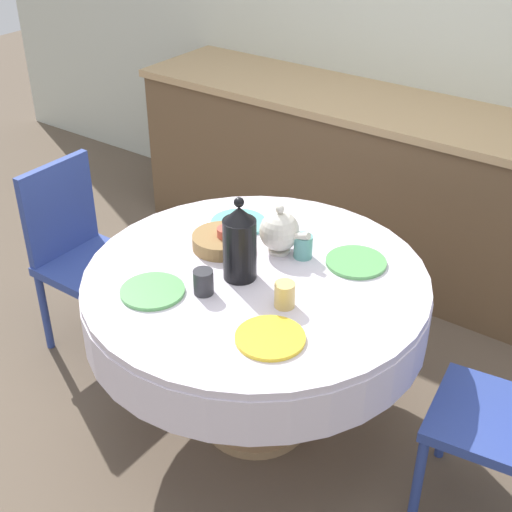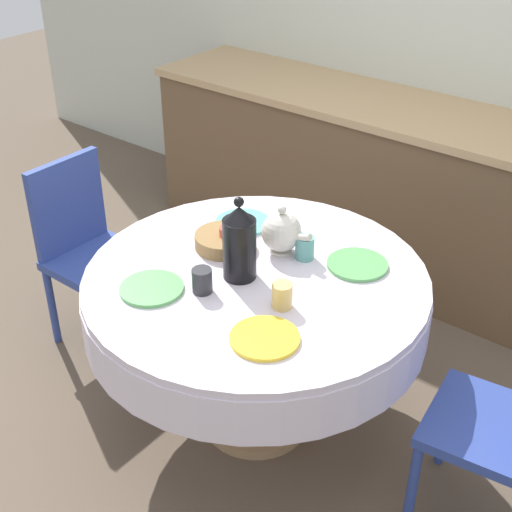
{
  "view_description": "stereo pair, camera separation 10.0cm",
  "coord_description": "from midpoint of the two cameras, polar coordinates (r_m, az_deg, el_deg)",
  "views": [
    {
      "loc": [
        1.27,
        -1.77,
        2.16
      ],
      "look_at": [
        0.0,
        0.0,
        0.81
      ],
      "focal_mm": 50.0,
      "sensor_mm": 36.0,
      "label": 1
    },
    {
      "loc": [
        1.35,
        -1.71,
        2.16
      ],
      "look_at": [
        0.0,
        0.0,
        0.81
      ],
      "focal_mm": 50.0,
      "sensor_mm": 36.0,
      "label": 2
    }
  ],
  "objects": [
    {
      "name": "cup_near_right",
      "position": [
        2.42,
        1.12,
        -3.13
      ],
      "size": [
        0.07,
        0.07,
        0.09
      ],
      "primitive_type": "cylinder",
      "color": "#DBB766",
      "rests_on": "dining_table"
    },
    {
      "name": "chair_right",
      "position": [
        3.32,
        -14.71,
        0.54
      ],
      "size": [
        0.4,
        0.4,
        0.88
      ],
      "rotation": [
        0.0,
        0.0,
        -1.57
      ],
      "color": "#2D428E",
      "rests_on": "ground_plane"
    },
    {
      "name": "coffee_carafe",
      "position": [
        2.52,
        -2.46,
        1.0
      ],
      "size": [
        0.12,
        0.12,
        0.32
      ],
      "color": "black",
      "rests_on": "dining_table"
    },
    {
      "name": "plate_near_left",
      "position": [
        2.54,
        -9.41,
        -2.8
      ],
      "size": [
        0.23,
        0.23,
        0.01
      ],
      "primitive_type": "cylinder",
      "color": "#5BA85B",
      "rests_on": "dining_table"
    },
    {
      "name": "cup_far_right",
      "position": [
        2.69,
        2.73,
        0.75
      ],
      "size": [
        0.07,
        0.07,
        0.09
      ],
      "primitive_type": "cylinder",
      "color": "#5BA39E",
      "rests_on": "dining_table"
    },
    {
      "name": "plate_far_right",
      "position": [
        2.68,
        6.95,
        -0.49
      ],
      "size": [
        0.23,
        0.23,
        0.01
      ],
      "primitive_type": "cylinder",
      "color": "#5BA85B",
      "rests_on": "dining_table"
    },
    {
      "name": "kitchen_counter",
      "position": [
        3.81,
        11.84,
        4.66
      ],
      "size": [
        3.24,
        0.64,
        0.93
      ],
      "color": "brown",
      "rests_on": "ground_plane"
    },
    {
      "name": "cup_near_left",
      "position": [
        2.49,
        -5.38,
        -2.1
      ],
      "size": [
        0.07,
        0.07,
        0.09
      ],
      "primitive_type": "cylinder",
      "color": "#28282D",
      "rests_on": "dining_table"
    },
    {
      "name": "teapot",
      "position": [
        2.7,
        0.85,
        1.97
      ],
      "size": [
        0.21,
        0.15,
        0.2
      ],
      "color": "silver",
      "rests_on": "dining_table"
    },
    {
      "name": "plate_near_right",
      "position": [
        2.29,
        -0.12,
        -6.57
      ],
      "size": [
        0.23,
        0.23,
        0.01
      ],
      "primitive_type": "cylinder",
      "color": "yellow",
      "rests_on": "dining_table"
    },
    {
      "name": "bread_basket",
      "position": [
        2.76,
        -3.83,
        1.18
      ],
      "size": [
        0.23,
        0.23,
        0.06
      ],
      "primitive_type": "cylinder",
      "color": "olive",
      "rests_on": "dining_table"
    },
    {
      "name": "wall_back",
      "position": [
        3.83,
        15.53,
        17.71
      ],
      "size": [
        7.0,
        0.05,
        2.6
      ],
      "color": "beige",
      "rests_on": "ground_plane"
    },
    {
      "name": "cup_far_left",
      "position": [
        2.74,
        -3.43,
        1.41
      ],
      "size": [
        0.07,
        0.07,
        0.09
      ],
      "primitive_type": "cylinder",
      "color": "#CC4C3D",
      "rests_on": "dining_table"
    },
    {
      "name": "plate_far_left",
      "position": [
        2.92,
        -2.39,
        2.64
      ],
      "size": [
        0.23,
        0.23,
        0.01
      ],
      "primitive_type": "cylinder",
      "color": "#60BCB7",
      "rests_on": "dining_table"
    },
    {
      "name": "dining_table",
      "position": [
        2.67,
        -1.08,
        -3.74
      ],
      "size": [
        1.28,
        1.28,
        0.73
      ],
      "color": "tan",
      "rests_on": "ground_plane"
    },
    {
      "name": "ground_plane",
      "position": [
        3.06,
        -0.96,
        -13.02
      ],
      "size": [
        12.0,
        12.0,
        0.0
      ],
      "primitive_type": "plane",
      "color": "brown"
    }
  ]
}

